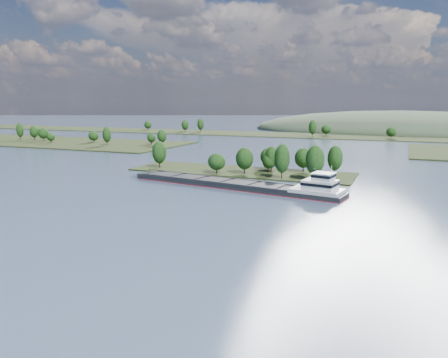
% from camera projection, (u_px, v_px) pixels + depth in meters
% --- Properties ---
extents(ground, '(1800.00, 1800.00, 0.00)m').
position_uv_depth(ground, '(175.00, 199.00, 142.17)').
color(ground, '#34435B').
rests_on(ground, ground).
extents(tree_island, '(100.00, 30.31, 15.43)m').
position_uv_depth(tree_island, '(255.00, 164.00, 192.15)').
color(tree_island, black).
rests_on(tree_island, ground).
extents(left_bank, '(300.00, 80.00, 15.27)m').
position_uv_depth(left_bank, '(13.00, 139.00, 356.35)').
color(left_bank, black).
rests_on(left_bank, ground).
extents(back_shoreline, '(900.00, 60.00, 16.09)m').
position_uv_depth(back_shoreline, '(336.00, 136.00, 392.60)').
color(back_shoreline, black).
rests_on(back_shoreline, ground).
extents(hill_west, '(320.00, 160.00, 44.00)m').
position_uv_depth(hill_west, '(399.00, 131.00, 464.22)').
color(hill_west, '#374831').
rests_on(hill_west, ground).
extents(cargo_barge, '(86.09, 23.92, 11.57)m').
position_uv_depth(cargo_barge, '(246.00, 185.00, 159.22)').
color(cargo_barge, black).
rests_on(cargo_barge, ground).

